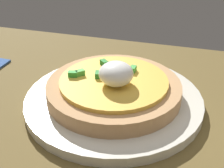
{
  "coord_description": "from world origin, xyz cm",
  "views": [
    {
      "loc": [
        -10.22,
        26.64,
        28.03
      ],
      "look_at": [
        0.27,
        -9.85,
        5.81
      ],
      "focal_mm": 49.47,
      "sensor_mm": 36.0,
      "label": 1
    }
  ],
  "objects": [
    {
      "name": "dining_table",
      "position": [
        0.0,
        0.0,
        1.19
      ],
      "size": [
        108.36,
        68.49,
        2.39
      ],
      "primitive_type": "cube",
      "color": "brown",
      "rests_on": "ground"
    },
    {
      "name": "pizza",
      "position": [
        0.21,
        -9.78,
        5.34
      ],
      "size": [
        19.27,
        19.27,
        6.01
      ],
      "color": "tan",
      "rests_on": "plate"
    },
    {
      "name": "plate",
      "position": [
        0.27,
        -9.85,
        3.1
      ],
      "size": [
        25.74,
        25.74,
        1.42
      ],
      "primitive_type": "cylinder",
      "color": "silver",
      "rests_on": "dining_table"
    }
  ]
}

